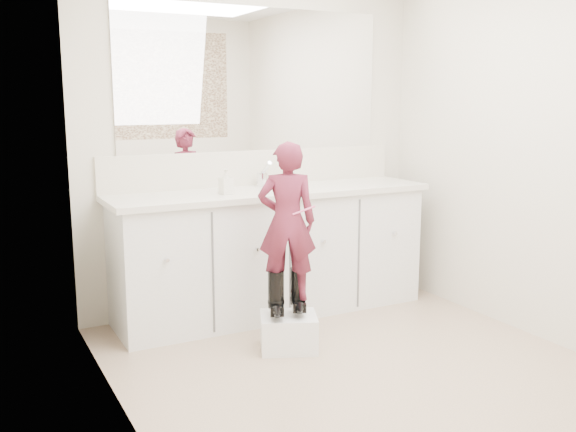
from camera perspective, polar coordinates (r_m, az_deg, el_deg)
floor at (r=3.68m, az=7.31°, el=-13.92°), size 3.00×3.00×0.00m
wall_back at (r=4.67m, az=-2.99°, el=6.60°), size 2.60×0.00×2.60m
wall_left at (r=2.82m, az=-14.33°, el=3.76°), size 0.00×3.00×3.00m
wall_right at (r=4.25m, az=22.29°, el=5.46°), size 0.00×3.00×3.00m
vanity_cabinet at (r=4.54m, az=-1.44°, el=-3.41°), size 2.20×0.55×0.85m
countertop at (r=4.44m, az=-1.38°, el=2.13°), size 2.28×0.58×0.04m
backsplash at (r=4.67m, az=-2.89°, el=4.32°), size 2.28×0.03×0.25m
mirror at (r=4.65m, az=-2.98°, el=12.01°), size 2.00×0.02×1.00m
faucet at (r=4.58m, az=-2.30°, el=3.26°), size 0.08×0.08×0.10m
cup at (r=4.58m, az=-0.28°, el=3.24°), size 0.13×0.13×0.10m
soap_bottle at (r=4.23m, az=-5.56°, el=3.06°), size 0.08×0.09×0.16m
step_stool at (r=3.97m, az=0.05°, el=-10.28°), size 0.42×0.39×0.22m
boot_left at (r=3.87m, az=-1.07°, el=-6.93°), size 0.17×0.21×0.28m
boot_right at (r=3.94m, az=0.89°, el=-6.63°), size 0.17×0.21×0.28m
toddler at (r=3.80m, az=-0.08°, el=-0.50°), size 0.41×0.35×0.95m
toothbrush at (r=3.75m, az=1.43°, el=0.50°), size 0.13×0.06×0.06m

